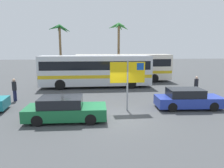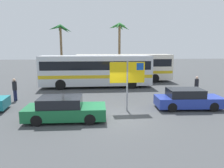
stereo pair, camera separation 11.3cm
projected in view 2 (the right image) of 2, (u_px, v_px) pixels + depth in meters
name	position (u px, v px, depth m)	size (l,w,h in m)	color
ground	(112.00, 118.00, 11.93)	(120.00, 120.00, 0.00)	#424447
bus_front_coach	(96.00, 70.00, 20.96)	(11.00, 2.56, 3.17)	silver
bus_rear_coach	(124.00, 66.00, 24.40)	(11.00, 2.56, 3.17)	silver
ferry_sign	(128.00, 74.00, 12.98)	(2.20, 0.11, 3.20)	gray
car_blue	(188.00, 99.00, 13.69)	(4.35, 1.86, 1.32)	#23389E
car_green	(64.00, 109.00, 11.45)	(4.42, 1.85, 1.32)	#196638
pedestrian_by_bus	(197.00, 85.00, 16.93)	(0.32, 0.32, 1.67)	#2D2D33
pedestrian_crossing_lot	(15.00, 88.00, 15.55)	(0.32, 0.32, 1.71)	#1E2347
palm_tree_seaside	(60.00, 34.00, 28.97)	(3.31, 3.36, 7.13)	brown
palm_tree_inland	(119.00, 34.00, 28.21)	(3.04, 2.92, 7.28)	brown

